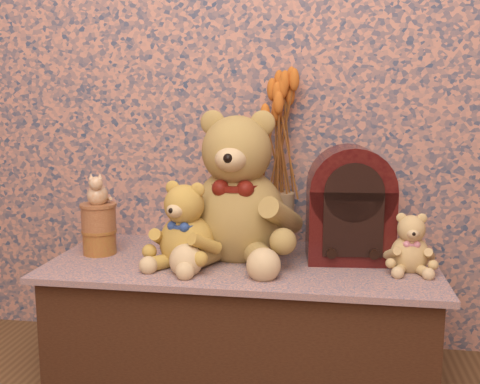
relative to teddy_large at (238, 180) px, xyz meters
The scene contains 10 objects.
display_shelf 0.46m from the teddy_large, 64.70° to the right, with size 1.27×0.58×0.39m, color #3B4F78.
teddy_large is the anchor object (origin of this frame).
teddy_medium 0.23m from the teddy_large, 139.36° to the right, with size 0.23×0.28×0.30m, color #B48133, non-canonical shape.
teddy_small 0.58m from the teddy_large, ahead, with size 0.16×0.19×0.20m, color tan, non-canonical shape.
cathedral_radio 0.38m from the teddy_large, ahead, with size 0.28×0.20×0.38m, color #370A0B, non-canonical shape.
ceramic_vase 0.26m from the teddy_large, 53.08° to the left, with size 0.12×0.12×0.20m, color tan.
dried_stalks 0.25m from the teddy_large, 53.08° to the left, with size 0.24×0.24×0.45m, color #CA6320, non-canonical shape.
biscuit_tin_lower 0.53m from the teddy_large, behind, with size 0.11×0.11×0.08m, color #AC9432.
biscuit_tin_upper 0.50m from the teddy_large, behind, with size 0.12×0.12×0.09m, color tan.
cat_figurine 0.48m from the teddy_large, behind, with size 0.08×0.09×0.11m, color silver, non-canonical shape.
Camera 1 is at (0.28, -0.58, 0.93)m, focal length 42.24 mm.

